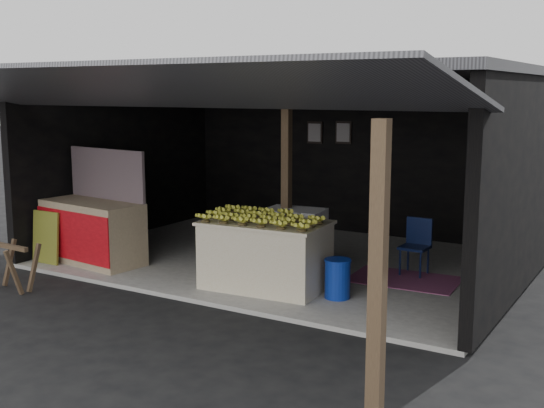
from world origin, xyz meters
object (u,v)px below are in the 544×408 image
Objects in this scene: sawhorse at (11,262)px; water_barrel at (338,280)px; white_crate at (295,240)px; banana_table at (265,255)px; plastic_chair at (417,241)px; neighbor_stall at (93,229)px.

water_barrel is at bearing 26.71° from sawhorse.
water_barrel is (1.12, -0.87, -0.23)m from white_crate.
white_crate is (-0.08, 0.95, 0.01)m from banana_table.
white_crate is 1.77m from plastic_chair.
banana_table reaches higher than plastic_chair.
banana_table is 3.45m from sawhorse.
plastic_chair is (4.54, 1.93, -0.04)m from neighbor_stall.
banana_table is 3.58× the size of water_barrel.
sawhorse reaches higher than water_barrel.
neighbor_stall is 4.09m from water_barrel.
neighbor_stall is 3.66× the size of water_barrel.
banana_table is 2.54× the size of sawhorse.
plastic_chair is at bearing 40.14° from sawhorse.
water_barrel is (1.04, 0.08, -0.22)m from banana_table.
white_crate reaches higher than water_barrel.
sawhorse is at bearing -81.74° from neighbor_stall.
sawhorse is (-2.98, -1.75, -0.11)m from banana_table.
plastic_chair is (4.48, 3.49, 0.13)m from sawhorse.
white_crate is at bearing 45.19° from sawhorse.
banana_table is 1.06m from water_barrel.
white_crate is 1.14× the size of plastic_chair.
neighbor_stall is 1.58m from sawhorse.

